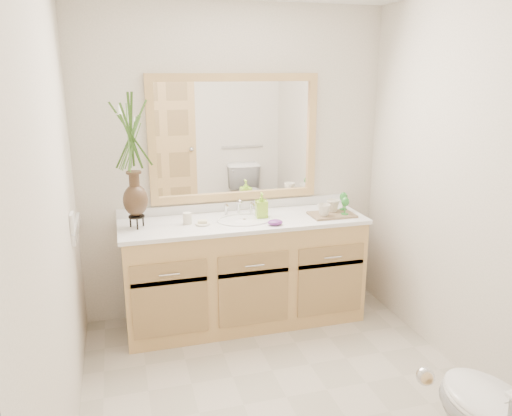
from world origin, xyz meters
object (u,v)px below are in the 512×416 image
object	(u,v)px
soap_bottle	(262,206)
tray	(332,215)
flower_vase	(132,148)
tumbler	(187,218)

from	to	relation	value
soap_bottle	tray	distance (m)	0.55
flower_vase	soap_bottle	size ratio (longest dim) A/B	4.93
tumbler	tray	size ratio (longest dim) A/B	0.25
flower_vase	soap_bottle	distance (m)	1.05
flower_vase	tumbler	distance (m)	0.64
flower_vase	tray	xyz separation A→B (m)	(1.46, -0.10, -0.56)
flower_vase	tumbler	xyz separation A→B (m)	(0.36, -0.01, -0.53)
soap_bottle	tray	size ratio (longest dim) A/B	0.51
flower_vase	tumbler	world-z (taller)	flower_vase
tumbler	tray	world-z (taller)	tumbler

